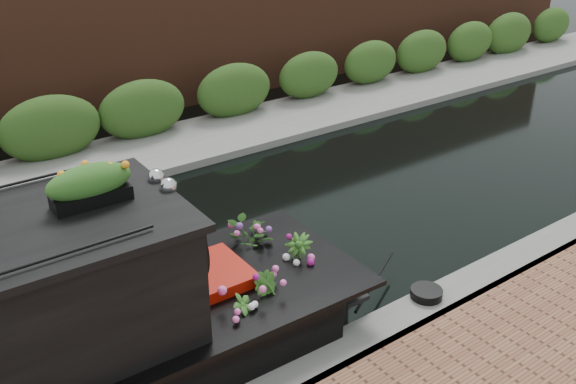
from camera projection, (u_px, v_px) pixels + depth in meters
ground at (167, 266)px, 9.94m from camera, size 80.00×80.00×0.00m
far_bank_path at (72, 175)px, 12.98m from camera, size 40.00×2.40×0.34m
far_hedge at (58, 161)px, 13.63m from camera, size 40.00×1.10×2.80m
far_brick_wall at (28, 133)px, 15.15m from camera, size 40.00×1.00×8.00m
rope_fender at (333, 271)px, 9.43m from camera, size 0.40×0.45×0.40m
coiled_mooring_rope at (426, 293)px, 8.75m from camera, size 0.44×0.44×0.12m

